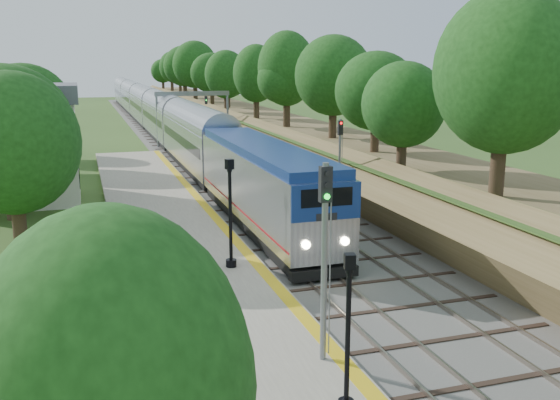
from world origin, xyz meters
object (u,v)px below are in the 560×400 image
object	(u,v)px
lamppost_mid	(348,343)
signal_farside	(340,154)
station_building	(15,144)
signal_platform	(325,242)
signal_gantry	(192,104)
lamppost_far	(230,220)
train	(154,114)

from	to	relation	value
lamppost_mid	signal_farside	size ratio (longest dim) A/B	0.76
station_building	signal_platform	size ratio (longest dim) A/B	1.38
signal_gantry	lamppost_far	distance (m)	44.28
signal_gantry	train	xyz separation A→B (m)	(-2.47, 16.32, -2.43)
signal_platform	signal_farside	bearing A→B (deg)	65.67
station_building	lamppost_far	size ratio (longest dim) A/B	1.74
lamppost_far	signal_farside	world-z (taller)	signal_farside
station_building	train	size ratio (longest dim) A/B	0.07
signal_gantry	lamppost_mid	size ratio (longest dim) A/B	1.92
lamppost_mid	train	bearing A→B (deg)	87.33
station_building	signal_platform	distance (m)	30.56
signal_farside	lamppost_mid	bearing A→B (deg)	-112.58
signal_gantry	signal_platform	bearing A→B (deg)	-95.74
lamppost_mid	signal_farside	bearing A→B (deg)	67.42
signal_gantry	train	distance (m)	16.69
lamppost_mid	signal_farside	world-z (taller)	signal_farside
signal_farside	train	bearing A→B (deg)	97.12
train	signal_farside	bearing A→B (deg)	-82.88
signal_gantry	signal_platform	distance (m)	53.74
station_building	lamppost_mid	bearing A→B (deg)	-71.35
train	signal_platform	bearing A→B (deg)	-92.38
lamppost_mid	lamppost_far	world-z (taller)	lamppost_far
lamppost_far	signal_platform	world-z (taller)	signal_platform
lamppost_far	signal_platform	xyz separation A→B (m)	(0.66, -9.66, 1.63)
signal_gantry	signal_platform	world-z (taller)	signal_platform
lamppost_far	signal_farside	distance (m)	14.35
signal_gantry	signal_farside	bearing A→B (deg)	-83.62
train	signal_platform	world-z (taller)	signal_platform
signal_gantry	lamppost_far	size ratio (longest dim) A/B	1.70
train	lamppost_far	size ratio (longest dim) A/B	25.84
lamppost_far	signal_platform	size ratio (longest dim) A/B	0.79
lamppost_mid	lamppost_far	bearing A→B (deg)	90.73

